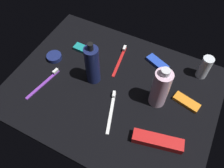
# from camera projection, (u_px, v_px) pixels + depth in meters

# --- Properties ---
(ground_plane) EXTENTS (0.84, 0.64, 0.01)m
(ground_plane) POSITION_uv_depth(u_px,v_px,m) (112.00, 89.00, 0.92)
(ground_plane) COLOR black
(lotion_bottle) EXTENTS (0.06, 0.06, 0.21)m
(lotion_bottle) POSITION_uv_depth(u_px,v_px,m) (92.00, 65.00, 0.87)
(lotion_bottle) COLOR #161E4C
(lotion_bottle) RESTS_ON ground_plane
(bodywash_bottle) EXTENTS (0.06, 0.06, 0.20)m
(bodywash_bottle) POSITION_uv_depth(u_px,v_px,m) (160.00, 88.00, 0.81)
(bodywash_bottle) COLOR silver
(bodywash_bottle) RESTS_ON ground_plane
(deodorant_stick) EXTENTS (0.04, 0.04, 0.11)m
(deodorant_stick) POSITION_uv_depth(u_px,v_px,m) (205.00, 67.00, 0.91)
(deodorant_stick) COLOR silver
(deodorant_stick) RESTS_ON ground_plane
(toothbrush_red) EXTENTS (0.04, 0.18, 0.02)m
(toothbrush_red) POSITION_uv_depth(u_px,v_px,m) (120.00, 59.00, 1.00)
(toothbrush_red) COLOR red
(toothbrush_red) RESTS_ON ground_plane
(toothbrush_white) EXTENTS (0.07, 0.17, 0.02)m
(toothbrush_white) POSITION_uv_depth(u_px,v_px,m) (112.00, 109.00, 0.86)
(toothbrush_white) COLOR white
(toothbrush_white) RESTS_ON ground_plane
(toothbrush_purple) EXTENTS (0.04, 0.18, 0.02)m
(toothbrush_purple) POSITION_uv_depth(u_px,v_px,m) (45.00, 82.00, 0.93)
(toothbrush_purple) COLOR purple
(toothbrush_purple) RESTS_ON ground_plane
(toothpaste_box_red) EXTENTS (0.18, 0.08, 0.03)m
(toothpaste_box_red) POSITION_uv_depth(u_px,v_px,m) (158.00, 141.00, 0.77)
(toothpaste_box_red) COLOR red
(toothpaste_box_red) RESTS_ON ground_plane
(snack_bar_teal) EXTENTS (0.11, 0.04, 0.01)m
(snack_bar_teal) POSITION_uv_depth(u_px,v_px,m) (85.00, 50.00, 1.03)
(snack_bar_teal) COLOR teal
(snack_bar_teal) RESTS_ON ground_plane
(snack_bar_orange) EXTENTS (0.11, 0.06, 0.01)m
(snack_bar_orange) POSITION_uv_depth(u_px,v_px,m) (186.00, 102.00, 0.87)
(snack_bar_orange) COLOR orange
(snack_bar_orange) RESTS_ON ground_plane
(snack_bar_blue) EXTENTS (0.11, 0.08, 0.01)m
(snack_bar_blue) POSITION_uv_depth(u_px,v_px,m) (157.00, 63.00, 0.99)
(snack_bar_blue) COLOR blue
(snack_bar_blue) RESTS_ON ground_plane
(cream_tin_left) EXTENTS (0.07, 0.07, 0.02)m
(cream_tin_left) POSITION_uv_depth(u_px,v_px,m) (54.00, 57.00, 1.00)
(cream_tin_left) COLOR navy
(cream_tin_left) RESTS_ON ground_plane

